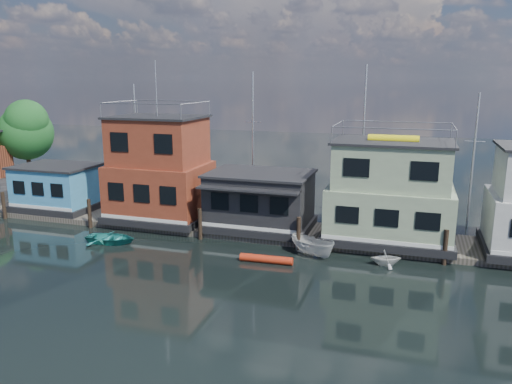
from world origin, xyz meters
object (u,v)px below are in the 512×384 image
(houseboat_green, at_px, (390,193))
(motorboat, at_px, (313,247))
(houseboat_dark, at_px, (260,200))
(dinghy_white, at_px, (386,258))
(houseboat_blue, at_px, (58,187))
(houseboat_red, at_px, (160,171))
(dinghy_teal, at_px, (111,238))
(red_kayak, at_px, (266,259))

(houseboat_green, bearing_deg, motorboat, -138.78)
(houseboat_dark, relative_size, houseboat_green, 0.88)
(dinghy_white, bearing_deg, houseboat_blue, 65.37)
(dinghy_white, xyz_separation_m, motorboat, (-4.50, 0.19, 0.17))
(houseboat_blue, bearing_deg, houseboat_green, 0.00)
(houseboat_red, distance_m, dinghy_teal, 6.66)
(houseboat_blue, relative_size, motorboat, 1.89)
(houseboat_red, height_order, dinghy_teal, houseboat_red)
(houseboat_blue, xyz_separation_m, red_kayak, (19.69, -5.77, -1.96))
(houseboat_red, distance_m, houseboat_green, 17.01)
(houseboat_blue, bearing_deg, houseboat_dark, -0.06)
(houseboat_green, bearing_deg, houseboat_blue, -180.00)
(motorboat, bearing_deg, houseboat_red, 103.61)
(houseboat_red, distance_m, houseboat_dark, 8.18)
(houseboat_dark, relative_size, dinghy_white, 3.99)
(houseboat_green, bearing_deg, houseboat_dark, -179.88)
(houseboat_red, bearing_deg, houseboat_dark, -0.14)
(houseboat_green, xyz_separation_m, dinghy_white, (0.15, -4.00, -3.06))
(dinghy_white, relative_size, motorboat, 0.55)
(houseboat_green, xyz_separation_m, red_kayak, (-6.81, -5.77, -3.31))
(houseboat_blue, distance_m, houseboat_dark, 17.50)
(houseboat_blue, distance_m, dinghy_teal, 10.26)
(houseboat_red, bearing_deg, dinghy_white, -13.12)
(houseboat_dark, bearing_deg, dinghy_teal, -149.03)
(motorboat, bearing_deg, dinghy_teal, 127.06)
(houseboat_green, distance_m, dinghy_white, 5.04)
(dinghy_teal, bearing_deg, red_kayak, -98.00)
(houseboat_dark, xyz_separation_m, dinghy_white, (9.15, -3.98, -1.93))
(dinghy_teal, bearing_deg, houseboat_dark, -65.18)
(houseboat_red, bearing_deg, motorboat, -16.73)
(houseboat_blue, height_order, houseboat_red, houseboat_red)
(houseboat_red, height_order, dinghy_white, houseboat_red)
(dinghy_teal, distance_m, motorboat, 13.74)
(houseboat_dark, bearing_deg, motorboat, -39.11)
(houseboat_dark, height_order, dinghy_teal, houseboat_dark)
(dinghy_white, relative_size, dinghy_teal, 0.54)
(houseboat_blue, height_order, houseboat_dark, houseboat_dark)
(red_kayak, bearing_deg, houseboat_green, 37.56)
(houseboat_dark, xyz_separation_m, motorboat, (4.66, -3.79, -1.76))
(motorboat, bearing_deg, red_kayak, 158.93)
(red_kayak, xyz_separation_m, dinghy_teal, (-11.17, 0.36, 0.11))
(houseboat_green, xyz_separation_m, motorboat, (-4.34, -3.80, -2.90))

